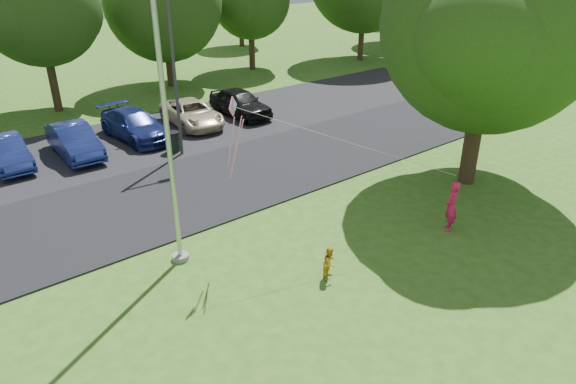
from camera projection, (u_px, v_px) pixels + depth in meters
ground at (389, 295)px, 13.63m from camera, size 120.00×120.00×0.00m
park_road at (212, 183)px, 19.94m from camera, size 60.00×6.00×0.06m
parking_strip at (141, 139)px, 24.51m from camera, size 42.00×7.00×0.06m
flagpole at (166, 124)px, 13.37m from camera, size 0.50×0.50×10.00m
street_lamp at (180, 61)px, 21.10m from camera, size 1.92×0.40×6.82m
trash_can at (173, 142)px, 22.80m from camera, size 0.60×0.60×0.96m
big_tree at (491, 29)px, 17.55m from camera, size 8.48×7.63×9.78m
horizon_trees at (80, 7)px, 37.86m from camera, size 77.46×7.20×7.02m
parked_cars at (151, 122)px, 24.62m from camera, size 13.02×5.01×1.44m
woman at (451, 206)px, 16.40m from camera, size 0.74×0.71×1.70m
child_yellow at (330, 263)px, 14.15m from camera, size 0.57×0.51×0.97m
kite at (242, 125)px, 13.61m from camera, size 6.42×3.18×2.94m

